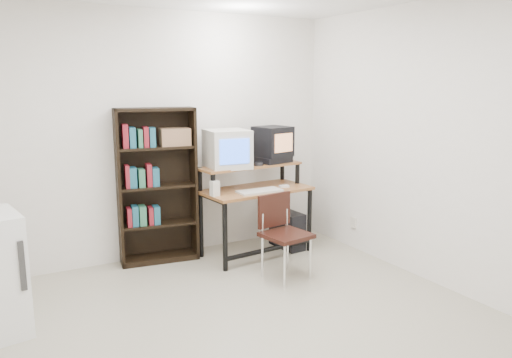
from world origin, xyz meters
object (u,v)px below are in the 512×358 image
crt_tv (273,141)px  pc_tower (287,229)px  computer_desk (255,193)px  bookshelf (157,183)px  crt_monitor (227,149)px  school_chair (282,227)px

crt_tv → pc_tower: size_ratio=0.93×
pc_tower → computer_desk: bearing=175.6°
pc_tower → bookshelf: (-1.41, 0.32, 0.62)m
pc_tower → bookshelf: bookshelf is taller
crt_monitor → crt_tv: size_ratio=1.12×
computer_desk → school_chair: 0.74m
crt_tv → school_chair: (-0.40, -0.83, -0.72)m
crt_monitor → pc_tower: crt_monitor is taller
computer_desk → bookshelf: (-1.00, 0.32, 0.15)m
computer_desk → crt_monitor: size_ratio=2.60×
crt_tv → pc_tower: (0.12, -0.13, -1.01)m
bookshelf → crt_tv: bearing=-0.7°
school_chair → computer_desk: bearing=73.1°
school_chair → bookshelf: bookshelf is taller
pc_tower → school_chair: 0.92m
school_chair → pc_tower: bearing=44.9°
school_chair → bookshelf: (-0.90, 1.03, 0.34)m
crt_monitor → computer_desk: bearing=-13.2°
computer_desk → crt_monitor: (-0.28, 0.10, 0.49)m
computer_desk → pc_tower: size_ratio=2.72×
crt_monitor → bookshelf: bookshelf is taller
crt_monitor → crt_tv: bearing=8.0°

